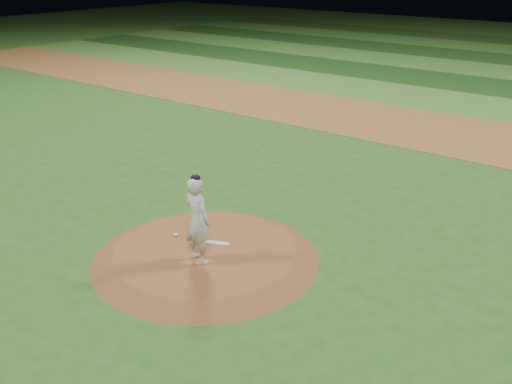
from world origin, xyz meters
TOP-DOWN VIEW (x-y plane):
  - ground at (0.00, 0.00)m, footprint 120.00×120.00m
  - infield_dirt_band at (0.00, 14.00)m, footprint 70.00×6.00m
  - outfield_stripe_0 at (0.00, 19.50)m, footprint 70.00×5.00m
  - outfield_stripe_1 at (0.00, 24.50)m, footprint 70.00×5.00m
  - pitchers_mound at (0.00, 0.00)m, footprint 5.50×5.50m
  - pitching_rubber at (0.01, 0.40)m, footprint 0.64×0.41m
  - rosin_bag at (-1.09, 0.08)m, footprint 0.13×0.13m
  - pitcher_on_mound at (0.24, -0.48)m, footprint 0.82×0.60m

SIDE VIEW (x-z plane):
  - ground at x=0.00m, z-range 0.00..0.00m
  - outfield_stripe_0 at x=0.00m, z-range 0.00..0.02m
  - outfield_stripe_1 at x=0.00m, z-range 0.00..0.02m
  - infield_dirt_band at x=0.00m, z-range 0.00..0.02m
  - pitchers_mound at x=0.00m, z-range 0.00..0.25m
  - pitching_rubber at x=0.01m, z-range 0.25..0.28m
  - rosin_bag at x=-1.09m, z-range 0.25..0.32m
  - pitcher_on_mound at x=0.24m, z-range 0.23..2.37m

